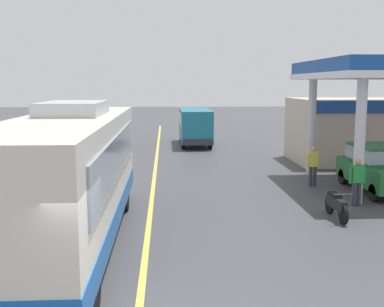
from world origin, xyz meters
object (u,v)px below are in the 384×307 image
coach_bus_main (69,180)px  motorcycle_parked_forecourt (336,205)px  minibus_opposing_lane (195,124)px  car_at_pump (376,166)px  pedestrian_near_pump (357,179)px  pedestrian_by_shop (313,164)px

coach_bus_main → motorcycle_parked_forecourt: coach_bus_main is taller
minibus_opposing_lane → motorcycle_parked_forecourt: bearing=-79.9°
minibus_opposing_lane → motorcycle_parked_forecourt: (3.26, -18.28, -1.03)m
coach_bus_main → motorcycle_parked_forecourt: size_ratio=6.13×
car_at_pump → motorcycle_parked_forecourt: size_ratio=2.33×
car_at_pump → motorcycle_parked_forecourt: 4.65m
motorcycle_parked_forecourt → pedestrian_near_pump: size_ratio=1.08×
coach_bus_main → pedestrian_near_pump: 9.71m
coach_bus_main → motorcycle_parked_forecourt: (7.79, 1.94, -1.28)m
car_at_pump → pedestrian_near_pump: (-1.63, -2.10, -0.08)m
minibus_opposing_lane → pedestrian_near_pump: bearing=-74.9°
pedestrian_near_pump → pedestrian_by_shop: 3.22m
car_at_pump → pedestrian_by_shop: bearing=153.3°
motorcycle_parked_forecourt → pedestrian_by_shop: size_ratio=1.08×
car_at_pump → pedestrian_near_pump: car_at_pump is taller
motorcycle_parked_forecourt → pedestrian_near_pump: (1.26, 1.50, 0.49)m
pedestrian_near_pump → minibus_opposing_lane: bearing=105.1°
motorcycle_parked_forecourt → minibus_opposing_lane: bearing=100.1°
coach_bus_main → pedestrian_near_pump: bearing=20.8°
minibus_opposing_lane → motorcycle_parked_forecourt: 18.60m
minibus_opposing_lane → motorcycle_parked_forecourt: minibus_opposing_lane is taller
coach_bus_main → car_at_pump: 12.05m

